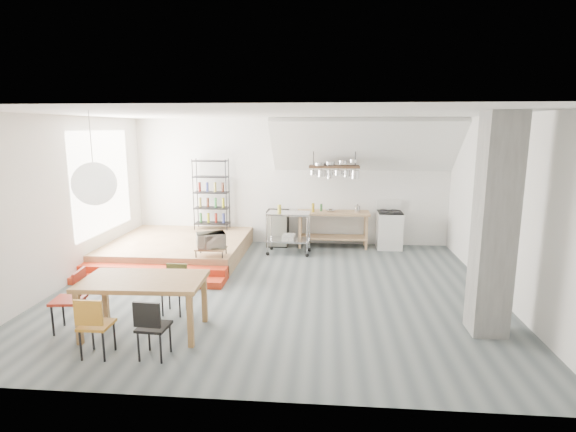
# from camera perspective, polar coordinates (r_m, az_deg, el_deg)

# --- Properties ---
(floor) EXTENTS (8.00, 8.00, 0.00)m
(floor) POSITION_cam_1_polar(r_m,az_deg,el_deg) (8.51, -1.62, -9.27)
(floor) COLOR #4D5759
(floor) RESTS_ON ground
(wall_back) EXTENTS (8.00, 0.04, 3.20)m
(wall_back) POSITION_cam_1_polar(r_m,az_deg,el_deg) (11.54, 0.31, 4.34)
(wall_back) COLOR silver
(wall_back) RESTS_ON ground
(wall_left) EXTENTS (0.04, 7.00, 3.20)m
(wall_left) POSITION_cam_1_polar(r_m,az_deg,el_deg) (9.42, -26.64, 1.62)
(wall_left) COLOR silver
(wall_left) RESTS_ON ground
(wall_right) EXTENTS (0.04, 7.00, 3.20)m
(wall_right) POSITION_cam_1_polar(r_m,az_deg,el_deg) (8.61, 25.82, 0.89)
(wall_right) COLOR silver
(wall_right) RESTS_ON ground
(ceiling) EXTENTS (8.00, 7.00, 0.02)m
(ceiling) POSITION_cam_1_polar(r_m,az_deg,el_deg) (7.98, -1.75, 12.82)
(ceiling) COLOR white
(ceiling) RESTS_ON wall_back
(slope_ceiling) EXTENTS (4.40, 1.44, 1.32)m
(slope_ceiling) POSITION_cam_1_polar(r_m,az_deg,el_deg) (10.86, 9.68, 8.79)
(slope_ceiling) COLOR white
(slope_ceiling) RESTS_ON wall_back
(window_pane) EXTENTS (0.02, 2.50, 2.20)m
(window_pane) POSITION_cam_1_polar(r_m,az_deg,el_deg) (10.68, -22.48, 4.03)
(window_pane) COLOR white
(window_pane) RESTS_ON wall_left
(platform) EXTENTS (3.00, 3.00, 0.40)m
(platform) POSITION_cam_1_polar(r_m,az_deg,el_deg) (10.85, -13.66, -3.95)
(platform) COLOR #9A754D
(platform) RESTS_ON ground
(step_lower) EXTENTS (3.00, 0.35, 0.13)m
(step_lower) POSITION_cam_1_polar(r_m,az_deg,el_deg) (9.14, -17.50, -7.88)
(step_lower) COLOR red
(step_lower) RESTS_ON ground
(step_upper) EXTENTS (3.00, 0.35, 0.27)m
(step_upper) POSITION_cam_1_polar(r_m,az_deg,el_deg) (9.43, -16.72, -6.83)
(step_upper) COLOR red
(step_upper) RESTS_ON ground
(concrete_column) EXTENTS (0.50, 0.50, 3.20)m
(concrete_column) POSITION_cam_1_polar(r_m,az_deg,el_deg) (6.98, 24.75, -1.17)
(concrete_column) COLOR slate
(concrete_column) RESTS_ON ground
(kitchen_counter) EXTENTS (1.80, 0.60, 0.91)m
(kitchen_counter) POSITION_cam_1_polar(r_m,az_deg,el_deg) (11.31, 5.73, -0.86)
(kitchen_counter) COLOR #9A754D
(kitchen_counter) RESTS_ON ground
(stove) EXTENTS (0.60, 0.60, 1.18)m
(stove) POSITION_cam_1_polar(r_m,az_deg,el_deg) (11.46, 12.73, -1.67)
(stove) COLOR white
(stove) RESTS_ON ground
(pot_rack) EXTENTS (1.20, 0.50, 1.43)m
(pot_rack) POSITION_cam_1_polar(r_m,az_deg,el_deg) (10.89, 6.03, 5.86)
(pot_rack) COLOR #3C2718
(pot_rack) RESTS_ON ceiling
(wire_shelving) EXTENTS (0.88, 0.38, 1.80)m
(wire_shelving) POSITION_cam_1_polar(r_m,az_deg,el_deg) (11.61, -9.71, 2.86)
(wire_shelving) COLOR black
(wire_shelving) RESTS_ON platform
(microwave_shelf) EXTENTS (0.60, 0.40, 0.16)m
(microwave_shelf) POSITION_cam_1_polar(r_m,az_deg,el_deg) (9.29, -9.74, -4.11)
(microwave_shelf) COLOR #9A754D
(microwave_shelf) RESTS_ON platform
(paper_lantern) EXTENTS (0.60, 0.60, 0.60)m
(paper_lantern) POSITION_cam_1_polar(r_m,az_deg,el_deg) (6.80, -23.37, 3.77)
(paper_lantern) COLOR white
(paper_lantern) RESTS_ON ceiling
(dining_table) EXTENTS (1.77, 1.04, 0.83)m
(dining_table) POSITION_cam_1_polar(r_m,az_deg,el_deg) (6.89, -17.89, -8.30)
(dining_table) COLOR olive
(dining_table) RESTS_ON ground
(chair_mustard) EXTENTS (0.39, 0.39, 0.84)m
(chair_mustard) POSITION_cam_1_polar(r_m,az_deg,el_deg) (6.46, -23.47, -12.25)
(chair_mustard) COLOR #B9781F
(chair_mustard) RESTS_ON ground
(chair_black) EXTENTS (0.40, 0.40, 0.82)m
(chair_black) POSITION_cam_1_polar(r_m,az_deg,el_deg) (6.18, -16.99, -12.98)
(chair_black) COLOR black
(chair_black) RESTS_ON ground
(chair_olive) EXTENTS (0.38, 0.38, 0.79)m
(chair_olive) POSITION_cam_1_polar(r_m,az_deg,el_deg) (7.59, -14.13, -8.39)
(chair_olive) COLOR brown
(chair_olive) RESTS_ON ground
(chair_red) EXTENTS (0.48, 0.48, 0.93)m
(chair_red) POSITION_cam_1_polar(r_m,az_deg,el_deg) (7.39, -25.64, -9.03)
(chair_red) COLOR #A32617
(chair_red) RESTS_ON ground
(rolling_cart) EXTENTS (1.05, 0.64, 1.00)m
(rolling_cart) POSITION_cam_1_polar(r_m,az_deg,el_deg) (10.66, 0.09, -1.41)
(rolling_cart) COLOR silver
(rolling_cart) RESTS_ON ground
(mini_fridge) EXTENTS (0.53, 0.53, 0.91)m
(mini_fridge) POSITION_cam_1_polar(r_m,az_deg,el_deg) (11.46, -1.31, -1.52)
(mini_fridge) COLOR black
(mini_fridge) RESTS_ON ground
(microwave) EXTENTS (0.67, 0.57, 0.31)m
(microwave) POSITION_cam_1_polar(r_m,az_deg,el_deg) (9.25, -9.77, -3.07)
(microwave) COLOR beige
(microwave) RESTS_ON microwave_shelf
(bowl) EXTENTS (0.32, 0.32, 0.06)m
(bowl) POSITION_cam_1_polar(r_m,az_deg,el_deg) (11.20, 5.45, 0.67)
(bowl) COLOR silver
(bowl) RESTS_ON kitchen_counter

